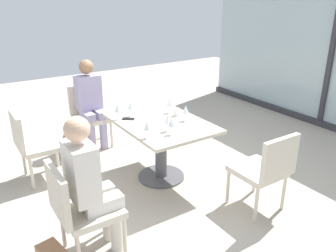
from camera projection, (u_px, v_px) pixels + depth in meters
ground_plane at (161, 177)px, 4.21m from camera, size 12.00×12.00×0.00m
window_wall_backdrop at (333, 53)px, 5.40m from camera, size 5.23×0.10×2.70m
dining_table_main at (161, 136)px, 4.01m from camera, size 1.26×0.90×0.73m
chair_side_end at (89, 112)px, 4.97m from camera, size 0.50×0.46×0.87m
chair_front_right at (79, 206)px, 2.78m from camera, size 0.46×0.50×0.87m
chair_front_left at (33, 142)px, 3.98m from camera, size 0.46×0.50×0.87m
chair_far_right at (266, 168)px, 3.39m from camera, size 0.50×0.46×0.87m
person_side_end at (91, 100)px, 4.81m from camera, size 0.39×0.34×1.26m
person_front_right at (90, 181)px, 2.77m from camera, size 0.34×0.39×1.26m
wine_glass_0 at (118, 108)px, 3.96m from camera, size 0.07×0.07×0.18m
wine_glass_1 at (170, 103)px, 4.17m from camera, size 0.07×0.07×0.18m
wine_glass_2 at (167, 119)px, 3.63m from camera, size 0.07×0.07×0.18m
wine_glass_3 at (147, 126)px, 3.45m from camera, size 0.07×0.07×0.18m
wine_glass_4 at (131, 106)px, 4.07m from camera, size 0.07×0.07×0.18m
wine_glass_5 at (186, 110)px, 3.92m from camera, size 0.07×0.07×0.18m
wine_glass_6 at (171, 123)px, 3.54m from camera, size 0.07×0.07×0.18m
coffee_cup at (176, 112)px, 4.11m from camera, size 0.08×0.08×0.09m
cell_phone_on_table at (128, 119)px, 4.01m from camera, size 0.14×0.16×0.01m
handbag_0 at (69, 147)px, 4.69m from camera, size 0.34×0.27×0.28m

